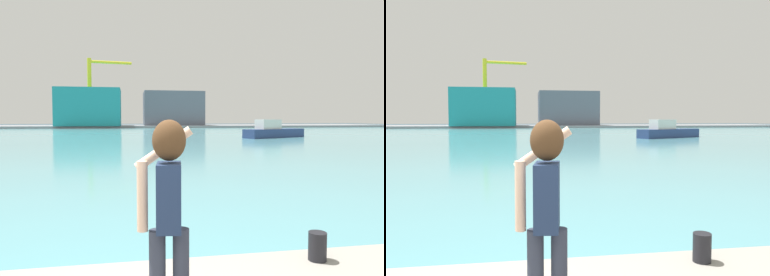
# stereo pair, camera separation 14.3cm
# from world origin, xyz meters

# --- Properties ---
(ground_plane) EXTENTS (220.00, 220.00, 0.00)m
(ground_plane) POSITION_xyz_m (0.00, 50.00, 0.00)
(ground_plane) COLOR #334751
(harbor_water) EXTENTS (140.00, 100.00, 0.02)m
(harbor_water) POSITION_xyz_m (0.00, 52.00, 0.01)
(harbor_water) COLOR #599EA8
(harbor_water) RESTS_ON ground_plane
(far_shore_dock) EXTENTS (140.00, 20.00, 0.53)m
(far_shore_dock) POSITION_xyz_m (0.00, 92.00, 0.27)
(far_shore_dock) COLOR gray
(far_shore_dock) RESTS_ON ground_plane
(person_photographer) EXTENTS (0.53, 0.56, 1.74)m
(person_photographer) POSITION_xyz_m (0.41, 0.60, 1.54)
(person_photographer) COLOR #2D3342
(person_photographer) RESTS_ON quay_promenade
(harbor_bollard) EXTENTS (0.22, 0.22, 0.35)m
(harbor_bollard) POSITION_xyz_m (2.37, 1.64, 0.65)
(harbor_bollard) COLOR black
(harbor_bollard) RESTS_ON quay_promenade
(boat_moored) EXTENTS (8.46, 5.27, 2.13)m
(boat_moored) POSITION_xyz_m (16.75, 36.82, 0.77)
(boat_moored) COLOR navy
(boat_moored) RESTS_ON harbor_water
(warehouse_left) EXTENTS (14.89, 11.55, 8.97)m
(warehouse_left) POSITION_xyz_m (-9.21, 87.37, 5.01)
(warehouse_left) COLOR teal
(warehouse_left) RESTS_ON far_shore_dock
(warehouse_right) EXTENTS (15.15, 10.83, 8.69)m
(warehouse_right) POSITION_xyz_m (11.64, 90.69, 4.88)
(warehouse_right) COLOR slate
(warehouse_right) RESTS_ON far_shore_dock
(port_crane) EXTENTS (10.80, 2.23, 16.58)m
(port_crane) POSITION_xyz_m (-8.07, 88.94, 10.58)
(port_crane) COLOR yellow
(port_crane) RESTS_ON far_shore_dock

